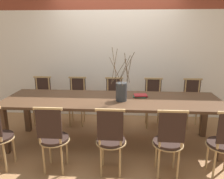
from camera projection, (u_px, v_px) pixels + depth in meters
name	position (u px, v px, depth m)	size (l,w,h in m)	color
ground_plane	(112.00, 143.00, 3.60)	(16.00, 16.00, 0.00)	#9E7047
wall_rear	(116.00, 41.00, 4.43)	(12.00, 0.06, 3.20)	silver
dining_table	(112.00, 104.00, 3.42)	(3.36, 0.97, 0.77)	#4C3321
chair_near_left	(53.00, 136.00, 2.76)	(0.39, 0.39, 0.93)	black
chair_near_center	(111.00, 138.00, 2.72)	(0.39, 0.39, 0.93)	black
chair_near_right	(169.00, 140.00, 2.67)	(0.39, 0.39, 0.93)	black
chair_far_leftend	(42.00, 98.00, 4.32)	(0.39, 0.39, 0.93)	black
chair_far_left	(77.00, 99.00, 4.27)	(0.39, 0.39, 0.93)	black
chair_far_center	(114.00, 100.00, 4.22)	(0.39, 0.39, 0.93)	black
chair_far_right	(153.00, 101.00, 4.18)	(0.39, 0.39, 0.93)	black
chair_far_rightend	(193.00, 101.00, 4.13)	(0.39, 0.39, 0.93)	black
vase_centerpiece	(121.00, 91.00, 3.27)	(0.37, 0.37, 0.80)	#33383D
book_stack	(140.00, 96.00, 3.50)	(0.23, 0.20, 0.04)	#1E6B4C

